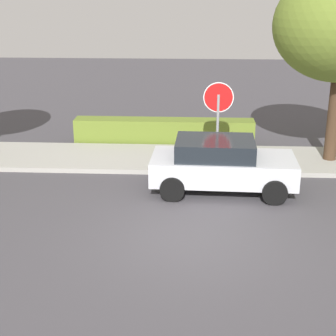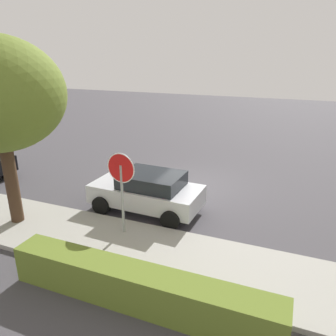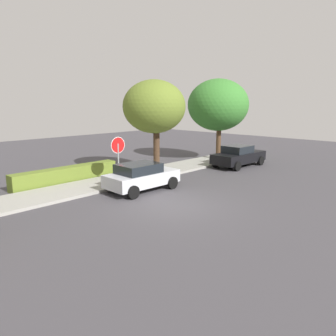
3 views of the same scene
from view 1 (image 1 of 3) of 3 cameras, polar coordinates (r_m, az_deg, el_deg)
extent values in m
plane|color=#423F44|center=(11.46, 2.78, -7.53)|extent=(60.00, 60.00, 0.00)
cube|color=#9E9B93|center=(16.25, 2.93, 1.00)|extent=(32.00, 2.64, 0.14)
cylinder|color=gray|center=(15.36, 5.51, 3.97)|extent=(0.08, 0.08, 2.26)
cylinder|color=white|center=(15.11, 5.64, 7.80)|extent=(0.88, 0.05, 0.88)
cylinder|color=red|center=(15.11, 5.64, 7.80)|extent=(0.83, 0.06, 0.83)
cube|color=silver|center=(13.81, 6.12, -0.02)|extent=(3.86, 1.85, 0.64)
cube|color=black|center=(13.63, 5.26, 2.22)|extent=(2.11, 1.59, 0.47)
cylinder|color=black|center=(14.81, 11.04, -0.17)|extent=(0.65, 0.24, 0.64)
cylinder|color=black|center=(13.20, 11.76, -2.67)|extent=(0.65, 0.24, 0.64)
cylinder|color=black|center=(14.75, 1.00, 0.11)|extent=(0.65, 0.24, 0.64)
cylinder|color=black|center=(13.13, 0.48, -2.36)|extent=(0.65, 0.24, 0.64)
cylinder|color=#422D1E|center=(16.44, 17.94, 5.54)|extent=(0.39, 0.39, 3.04)
cube|color=olive|center=(17.90, -0.42, 4.03)|extent=(6.20, 0.75, 0.90)
camera|label=2|loc=(22.70, -7.03, 19.42)|focal=35.00mm
camera|label=3|loc=(10.14, -80.78, -1.28)|focal=35.00mm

